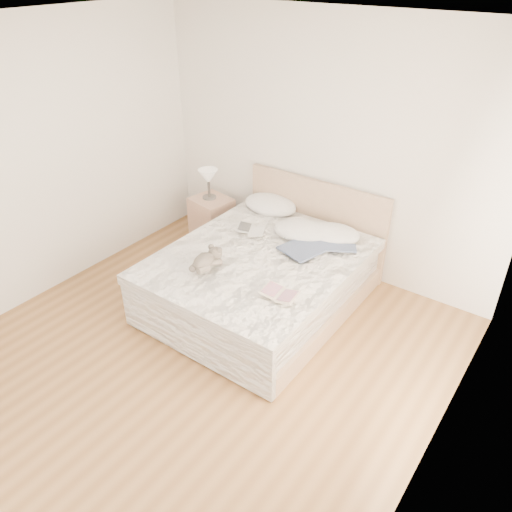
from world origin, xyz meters
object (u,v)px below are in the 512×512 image
object	(u,v)px
childrens_book	(280,294)
teddy_bear	(204,267)
photo_book	(251,230)
nightstand	(212,220)
table_lamp	(208,178)
bed	(264,276)

from	to	relation	value
childrens_book	teddy_bear	size ratio (longest dim) A/B	1.04
photo_book	teddy_bear	bearing A→B (deg)	-109.62
childrens_book	nightstand	bearing A→B (deg)	139.04
photo_book	childrens_book	distance (m)	1.16
photo_book	childrens_book	xyz separation A→B (m)	(0.87, -0.77, 0.00)
table_lamp	nightstand	bearing A→B (deg)	-18.56
table_lamp	childrens_book	bearing A→B (deg)	-33.86
nightstand	childrens_book	distance (m)	2.20
table_lamp	teddy_bear	size ratio (longest dim) A/B	1.17
nightstand	photo_book	size ratio (longest dim) A/B	1.73
childrens_book	teddy_bear	world-z (taller)	teddy_bear
table_lamp	photo_book	size ratio (longest dim) A/B	1.12
nightstand	childrens_book	xyz separation A→B (m)	(1.80, -1.22, 0.35)
table_lamp	childrens_book	distance (m)	2.21
nightstand	teddy_bear	size ratio (longest dim) A/B	1.80
bed	nightstand	size ratio (longest dim) A/B	3.83
bed	teddy_bear	xyz separation A→B (m)	(-0.24, -0.61, 0.34)
nightstand	childrens_book	world-z (taller)	childrens_book
bed	childrens_book	world-z (taller)	bed
bed	childrens_book	distance (m)	0.82
photo_book	teddy_bear	world-z (taller)	teddy_bear
nightstand	table_lamp	world-z (taller)	table_lamp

